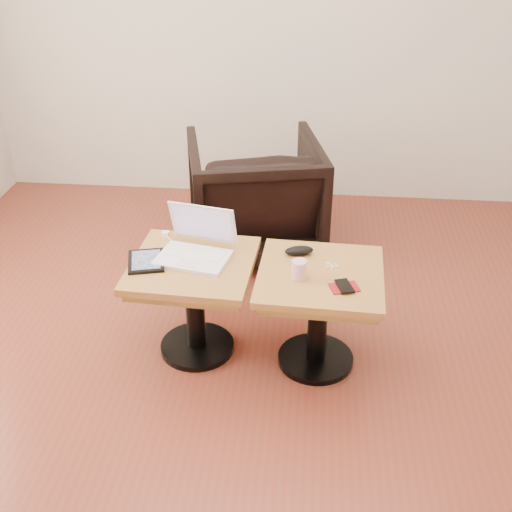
# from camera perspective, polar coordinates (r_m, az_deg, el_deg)

# --- Properties ---
(room_shell) EXTENTS (4.52, 4.52, 2.71)m
(room_shell) POSITION_cam_1_polar(r_m,az_deg,el_deg) (2.54, 1.29, 11.92)
(room_shell) COLOR maroon
(room_shell) RESTS_ON ground
(side_table_left) EXTENTS (0.63, 0.63, 0.54)m
(side_table_left) POSITION_cam_1_polar(r_m,az_deg,el_deg) (3.22, -5.56, -2.56)
(side_table_left) COLOR black
(side_table_left) RESTS_ON ground
(side_table_right) EXTENTS (0.62, 0.62, 0.54)m
(side_table_right) POSITION_cam_1_polar(r_m,az_deg,el_deg) (3.14, 5.64, -3.57)
(side_table_right) COLOR black
(side_table_right) RESTS_ON ground
(laptop) EXTENTS (0.40, 0.37, 0.24)m
(laptop) POSITION_cam_1_polar(r_m,az_deg,el_deg) (3.18, -5.32, 0.84)
(laptop) COLOR white
(laptop) RESTS_ON side_table_left
(tablet) EXTENTS (0.22, 0.25, 0.02)m
(tablet) POSITION_cam_1_polar(r_m,az_deg,el_deg) (3.17, -9.74, -0.43)
(tablet) COLOR black
(tablet) RESTS_ON side_table_left
(charging_adapter) EXTENTS (0.04, 0.04, 0.02)m
(charging_adapter) POSITION_cam_1_polar(r_m,az_deg,el_deg) (3.40, -8.05, 1.97)
(charging_adapter) COLOR white
(charging_adapter) RESTS_ON side_table_left
(glasses_case) EXTENTS (0.16, 0.10, 0.05)m
(glasses_case) POSITION_cam_1_polar(r_m,az_deg,el_deg) (3.19, 3.85, 0.48)
(glasses_case) COLOR black
(glasses_case) RESTS_ON side_table_right
(striped_cup) EXTENTS (0.07, 0.07, 0.09)m
(striped_cup) POSITION_cam_1_polar(r_m,az_deg,el_deg) (3.00, 3.84, -1.20)
(striped_cup) COLOR pink
(striped_cup) RESTS_ON side_table_right
(earbuds_tangle) EXTENTS (0.07, 0.06, 0.01)m
(earbuds_tangle) POSITION_cam_1_polar(r_m,az_deg,el_deg) (3.12, 6.78, -0.84)
(earbuds_tangle) COLOR white
(earbuds_tangle) RESTS_ON side_table_right
(phone_on_sleeve) EXTENTS (0.15, 0.13, 0.02)m
(phone_on_sleeve) POSITION_cam_1_polar(r_m,az_deg,el_deg) (2.96, 7.86, -2.73)
(phone_on_sleeve) COLOR maroon
(phone_on_sleeve) RESTS_ON side_table_right
(armchair) EXTENTS (0.98, 1.00, 0.76)m
(armchair) POSITION_cam_1_polar(r_m,az_deg,el_deg) (4.17, -0.11, 5.36)
(armchair) COLOR black
(armchair) RESTS_ON ground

